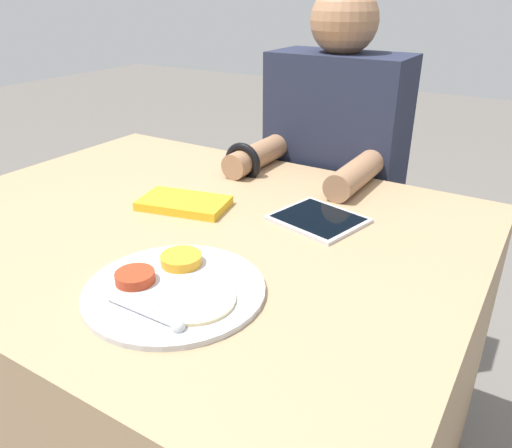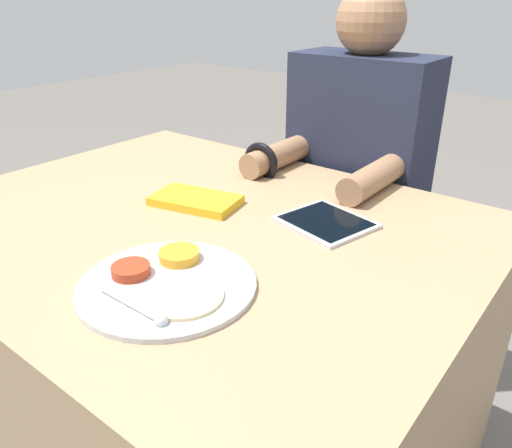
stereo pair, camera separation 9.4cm
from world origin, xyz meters
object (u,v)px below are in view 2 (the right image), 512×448
(thali_tray, at_px, (167,283))
(person_diner, at_px, (352,215))
(red_notebook, at_px, (196,201))
(tablet_device, at_px, (326,222))

(thali_tray, xyz_separation_m, person_diner, (-0.07, 0.83, -0.19))
(thali_tray, relative_size, person_diner, 0.25)
(thali_tray, distance_m, person_diner, 0.85)
(red_notebook, distance_m, person_diner, 0.59)
(red_notebook, distance_m, tablet_device, 0.31)
(red_notebook, bearing_deg, person_diner, 75.22)
(tablet_device, bearing_deg, person_diner, 109.51)
(red_notebook, height_order, person_diner, person_diner)
(thali_tray, distance_m, red_notebook, 0.36)
(thali_tray, distance_m, tablet_device, 0.39)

